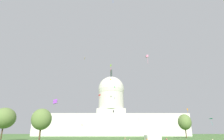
% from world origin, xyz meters
% --- Properties ---
extents(capitol_building, '(139.45, 25.18, 63.60)m').
position_xyz_m(capitol_building, '(-3.21, 157.36, 18.43)').
color(capitol_building, beige).
rests_on(capitol_building, ground_plane).
extents(event_tent, '(6.42, 5.42, 4.97)m').
position_xyz_m(event_tent, '(13.89, 57.07, 2.50)').
color(event_tent, white).
rests_on(event_tent, ground_plane).
extents(tree_east_far, '(9.26, 10.05, 14.16)m').
position_xyz_m(tree_east_far, '(42.88, 98.38, 9.42)').
color(tree_east_far, '#4C3823').
rests_on(tree_east_far, ground_plane).
extents(tree_west_near, '(12.61, 12.63, 13.26)m').
position_xyz_m(tree_west_near, '(-47.30, 57.82, 8.99)').
color(tree_west_near, '#4C3823').
rests_on(tree_west_near, ground_plane).
extents(tree_west_mid, '(8.54, 8.32, 12.13)m').
position_xyz_m(tree_west_mid, '(-29.43, 51.40, 8.11)').
color(tree_west_mid, '#4C3823').
rests_on(tree_west_mid, ground_plane).
extents(person_tan_front_right, '(0.49, 0.49, 1.62)m').
position_xyz_m(person_tan_front_right, '(2.66, 55.54, 0.74)').
color(person_tan_front_right, tan).
rests_on(person_tan_front_right, ground_plane).
extents(person_olive_edge_west, '(0.40, 0.40, 1.65)m').
position_xyz_m(person_olive_edge_west, '(18.29, 52.32, 0.77)').
color(person_olive_edge_west, olive).
rests_on(person_olive_edge_west, ground_plane).
extents(kite_lime_low, '(1.44, 1.73, 3.59)m').
position_xyz_m(kite_lime_low, '(-21.87, 129.97, 16.11)').
color(kite_lime_low, '#8CD133').
extents(kite_turquoise_low, '(1.62, 1.03, 2.83)m').
position_xyz_m(kite_turquoise_low, '(39.53, 58.54, 8.53)').
color(kite_turquoise_low, teal).
extents(kite_red_mid, '(1.29, 1.29, 2.83)m').
position_xyz_m(kite_red_mid, '(-9.92, 89.55, 24.69)').
color(kite_red_mid, red).
extents(kite_pink_mid, '(1.05, 0.98, 3.85)m').
position_xyz_m(kite_pink_mid, '(11.85, 48.04, 32.74)').
color(kite_pink_mid, pink).
extents(kite_black_low, '(0.72, 0.74, 2.62)m').
position_xyz_m(kite_black_low, '(-1.66, 85.71, 14.50)').
color(kite_black_low, black).
extents(kite_gold_high, '(0.42, 0.73, 1.48)m').
position_xyz_m(kite_gold_high, '(-19.61, 86.46, 47.46)').
color(kite_gold_high, gold).
extents(kite_violet_low, '(1.38, 1.31, 1.33)m').
position_xyz_m(kite_violet_low, '(-17.49, 27.13, 11.06)').
color(kite_violet_low, purple).
extents(kite_yellow_high, '(1.04, 0.98, 3.49)m').
position_xyz_m(kite_yellow_high, '(-3.72, 128.59, 45.37)').
color(kite_yellow_high, yellow).
extents(kite_magenta_mid, '(1.50, 1.75, 0.30)m').
position_xyz_m(kite_magenta_mid, '(-28.62, 125.77, 23.67)').
color(kite_magenta_mid, '#D1339E').
extents(kite_white_low, '(1.44, 1.62, 3.20)m').
position_xyz_m(kite_white_low, '(14.17, 95.93, 12.63)').
color(kite_white_low, white).
extents(kite_green_high, '(0.87, 0.67, 1.07)m').
position_xyz_m(kite_green_high, '(-0.25, 134.63, 40.25)').
color(kite_green_high, green).
extents(kite_orange_low, '(1.00, 0.81, 3.75)m').
position_xyz_m(kite_orange_low, '(36.00, 74.21, 14.10)').
color(kite_orange_low, orange).
extents(kite_lime_high, '(0.83, 0.69, 4.47)m').
position_xyz_m(kite_lime_high, '(-3.06, 67.52, 35.34)').
color(kite_lime_high, '#8CD133').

